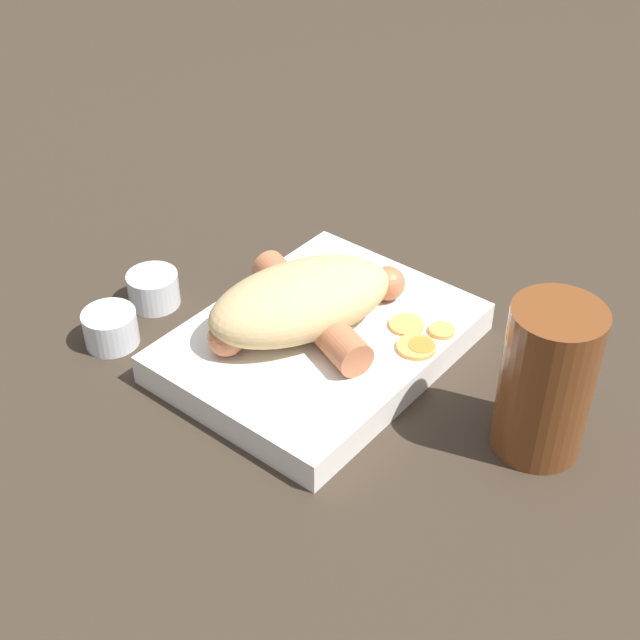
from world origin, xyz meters
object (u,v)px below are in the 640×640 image
object	(u,v)px
bread_roll	(301,300)
condiment_cup_far	(111,330)
food_tray	(320,342)
condiment_cup_near	(154,291)
sausage	(310,310)
drink_glass	(547,381)

from	to	relation	value
bread_roll	condiment_cup_far	distance (m)	0.17
food_tray	condiment_cup_near	xyz separation A→B (m)	(-0.04, 0.16, 0.00)
condiment_cup_far	condiment_cup_near	bearing A→B (deg)	12.91
sausage	condiment_cup_far	distance (m)	0.17
food_tray	bread_roll	xyz separation A→B (m)	(-0.01, 0.01, 0.04)
bread_roll	sausage	xyz separation A→B (m)	(0.01, -0.00, -0.01)
sausage	condiment_cup_far	xyz separation A→B (m)	(-0.10, 0.14, -0.03)
bread_roll	food_tray	bearing A→B (deg)	-67.54
bread_roll	condiment_cup_far	world-z (taller)	bread_roll
sausage	condiment_cup_far	size ratio (longest dim) A/B	3.73
bread_roll	condiment_cup_far	bearing A→B (deg)	124.83
drink_glass	food_tray	bearing A→B (deg)	96.28
sausage	condiment_cup_near	bearing A→B (deg)	104.16
bread_roll	sausage	world-z (taller)	bread_roll
food_tray	condiment_cup_near	bearing A→B (deg)	102.91
sausage	drink_glass	size ratio (longest dim) A/B	1.39
condiment_cup_far	drink_glass	bearing A→B (deg)	-70.48
food_tray	drink_glass	bearing A→B (deg)	-83.72
food_tray	sausage	size ratio (longest dim) A/B	1.43
condiment_cup_near	bread_roll	bearing A→B (deg)	-78.10
food_tray	bread_roll	size ratio (longest dim) A/B	1.35
sausage	condiment_cup_near	distance (m)	0.16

